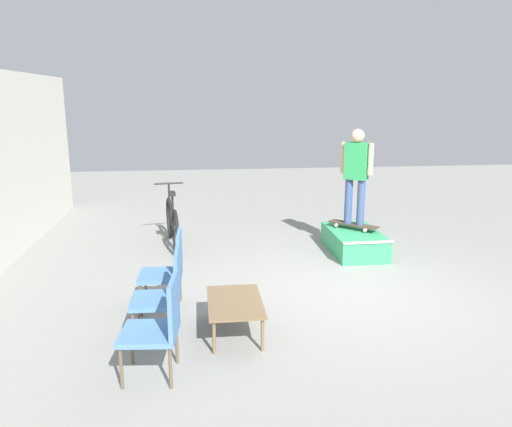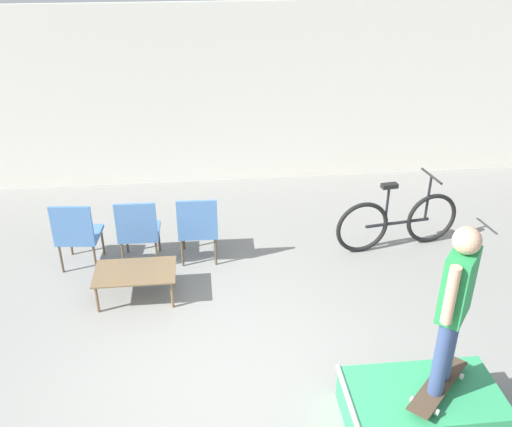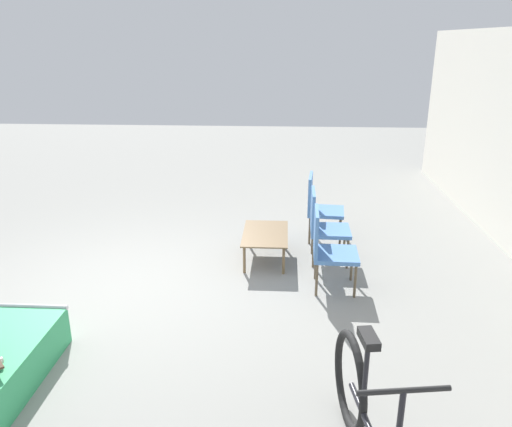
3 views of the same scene
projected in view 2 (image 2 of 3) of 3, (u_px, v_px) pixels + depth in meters
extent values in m
plane|color=gray|center=(225.00, 384.00, 5.73)|extent=(24.00, 24.00, 0.00)
cube|color=white|center=(205.00, 97.00, 9.40)|extent=(12.00, 0.06, 3.00)
cube|color=#339E60|center=(421.00, 406.00, 5.23)|extent=(1.40, 0.80, 0.37)
cylinder|color=#B7B7BC|center=(348.00, 398.00, 5.08)|extent=(0.05, 0.80, 0.05)
cube|color=#473828|center=(438.00, 385.00, 5.10)|extent=(0.77, 0.76, 0.02)
cylinder|color=white|center=(438.00, 365.00, 5.37)|extent=(0.06, 0.06, 0.05)
cylinder|color=white|center=(462.00, 377.00, 5.24)|extent=(0.06, 0.06, 0.05)
cylinder|color=white|center=(412.00, 399.00, 5.00)|extent=(0.06, 0.06, 0.05)
cylinder|color=white|center=(437.00, 412.00, 4.87)|extent=(0.06, 0.06, 0.05)
cylinder|color=#384C7A|center=(441.00, 358.00, 4.83)|extent=(0.13, 0.13, 0.77)
cylinder|color=#384C7A|center=(448.00, 344.00, 5.00)|extent=(0.13, 0.13, 0.77)
cube|color=#28934C|center=(458.00, 285.00, 4.59)|extent=(0.39, 0.42, 0.61)
cylinder|color=#D8A884|center=(451.00, 295.00, 4.39)|extent=(0.09, 0.09, 0.52)
cylinder|color=#D8A884|center=(467.00, 266.00, 4.75)|extent=(0.09, 0.09, 0.52)
sphere|color=#D8A884|center=(467.00, 241.00, 4.40)|extent=(0.22, 0.22, 0.22)
cube|color=brown|center=(135.00, 272.00, 6.86)|extent=(0.98, 0.60, 0.02)
cylinder|color=brown|center=(97.00, 299.00, 6.69)|extent=(0.04, 0.04, 0.36)
cylinder|color=brown|center=(172.00, 295.00, 6.77)|extent=(0.04, 0.04, 0.36)
cylinder|color=brown|center=(103.00, 275.00, 7.12)|extent=(0.04, 0.04, 0.36)
cylinder|color=brown|center=(173.00, 271.00, 7.21)|extent=(0.04, 0.04, 0.36)
cylinder|color=brown|center=(103.00, 241.00, 7.82)|extent=(0.03, 0.03, 0.41)
cylinder|color=brown|center=(71.00, 242.00, 7.81)|extent=(0.03, 0.03, 0.41)
cylinder|color=brown|center=(95.00, 259.00, 7.43)|extent=(0.03, 0.03, 0.41)
cylinder|color=brown|center=(61.00, 259.00, 7.42)|extent=(0.03, 0.03, 0.41)
cube|color=#4C7AB7|center=(80.00, 235.00, 7.51)|extent=(0.57, 0.57, 0.05)
cube|color=#4C7AB7|center=(72.00, 225.00, 7.17)|extent=(0.52, 0.09, 0.52)
cylinder|color=brown|center=(159.00, 238.00, 7.90)|extent=(0.03, 0.03, 0.41)
cylinder|color=brown|center=(127.00, 239.00, 7.87)|extent=(0.03, 0.03, 0.41)
cylinder|color=brown|center=(157.00, 255.00, 7.51)|extent=(0.03, 0.03, 0.41)
cylinder|color=brown|center=(123.00, 256.00, 7.48)|extent=(0.03, 0.03, 0.41)
cube|color=#4C7AB7|center=(140.00, 232.00, 7.58)|extent=(0.53, 0.53, 0.05)
cube|color=#4C7AB7|center=(136.00, 222.00, 7.24)|extent=(0.52, 0.05, 0.52)
cylinder|color=brown|center=(215.00, 235.00, 7.97)|extent=(0.03, 0.03, 0.41)
cylinder|color=brown|center=(184.00, 236.00, 7.94)|extent=(0.03, 0.03, 0.41)
cylinder|color=brown|center=(216.00, 251.00, 7.58)|extent=(0.03, 0.03, 0.41)
cylinder|color=brown|center=(182.00, 253.00, 7.55)|extent=(0.03, 0.03, 0.41)
cube|color=#4C7AB7|center=(198.00, 229.00, 7.66)|extent=(0.54, 0.54, 0.05)
cube|color=#4C7AB7|center=(197.00, 219.00, 7.31)|extent=(0.52, 0.06, 0.52)
torus|color=black|center=(431.00, 218.00, 8.03)|extent=(0.76, 0.17, 0.76)
torus|color=black|center=(362.00, 227.00, 7.80)|extent=(0.76, 0.17, 0.76)
cylinder|color=black|center=(397.00, 223.00, 7.92)|extent=(0.94, 0.18, 0.04)
cylinder|color=black|center=(387.00, 206.00, 7.75)|extent=(0.04, 0.04, 0.56)
cube|color=black|center=(389.00, 186.00, 7.60)|extent=(0.23, 0.13, 0.06)
cylinder|color=black|center=(428.00, 198.00, 7.85)|extent=(0.04, 0.04, 0.67)
cylinder|color=black|center=(432.00, 176.00, 7.70)|extent=(0.11, 0.52, 0.03)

